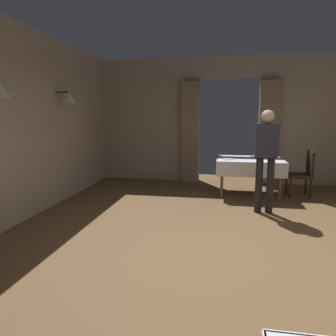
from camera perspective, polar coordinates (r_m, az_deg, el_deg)
The scene contains 7 objects.
ground at distance 3.96m, azimuth 11.08°, elevation -15.00°, with size 10.08×10.08×0.00m, color brown.
wall_back at distance 7.78m, azimuth 11.00°, elevation 8.51°, with size 6.40×0.27×3.00m.
dining_table_mid at distance 6.67m, azimuth 14.62°, elevation 0.86°, with size 1.34×1.06×0.75m.
chair_mid_right at distance 6.83m, azimuth 23.44°, elevation -0.63°, with size 0.44×0.44×0.93m.
plate_mid_a at distance 7.02m, azimuth 15.67°, elevation 2.06°, with size 0.22×0.22×0.01m, color white.
plate_mid_b at distance 6.44m, azimuth 10.84°, elevation 1.59°, with size 0.24×0.24×0.01m, color white.
person_waiter_by_doorway at distance 5.41m, azimuth 17.42°, elevation 2.68°, with size 0.37×0.24×1.72m.
Camera 1 is at (-0.10, -3.60, 1.64)m, focal length 33.47 mm.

